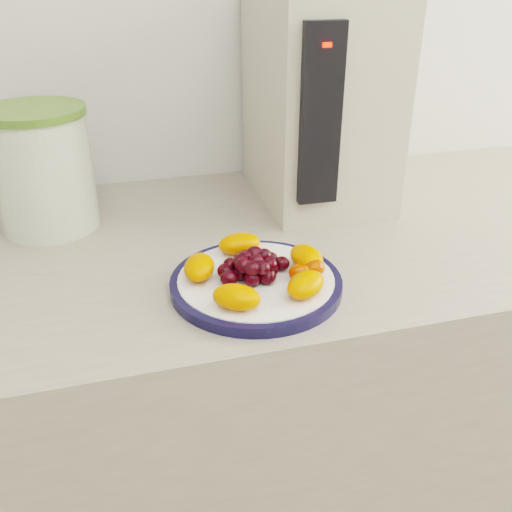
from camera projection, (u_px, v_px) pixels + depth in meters
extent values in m
cube|color=#A09885|center=(281.00, 432.00, 1.15)|extent=(3.50, 0.60, 0.90)
cube|color=olive|center=(280.00, 443.00, 1.16)|extent=(3.48, 0.58, 0.84)
cylinder|color=black|center=(256.00, 284.00, 0.77)|extent=(0.23, 0.23, 0.01)
cylinder|color=white|center=(256.00, 283.00, 0.77)|extent=(0.21, 0.21, 0.02)
cylinder|color=#3A6313|center=(43.00, 173.00, 0.91)|extent=(0.16, 0.16, 0.18)
cylinder|color=#53782C|center=(32.00, 111.00, 0.86)|extent=(0.17, 0.17, 0.01)
cube|color=#BDB6A0|center=(318.00, 97.00, 0.99)|extent=(0.21, 0.29, 0.36)
cube|color=black|center=(320.00, 117.00, 0.85)|extent=(0.06, 0.02, 0.27)
cube|color=#FF0C05|center=(327.00, 45.00, 0.79)|extent=(0.01, 0.01, 0.01)
ellipsoid|color=#FF6400|center=(307.00, 257.00, 0.79)|extent=(0.05, 0.07, 0.03)
ellipsoid|color=#FF6400|center=(240.00, 244.00, 0.82)|extent=(0.06, 0.04, 0.03)
ellipsoid|color=#FF6400|center=(199.00, 267.00, 0.76)|extent=(0.06, 0.07, 0.03)
ellipsoid|color=#FF6400|center=(237.00, 297.00, 0.70)|extent=(0.07, 0.07, 0.03)
ellipsoid|color=#FF6400|center=(306.00, 284.00, 0.72)|extent=(0.07, 0.07, 0.03)
ellipsoid|color=black|center=(256.00, 271.00, 0.76)|extent=(0.02, 0.02, 0.02)
ellipsoid|color=black|center=(271.00, 269.00, 0.77)|extent=(0.02, 0.02, 0.02)
ellipsoid|color=black|center=(260.00, 264.00, 0.78)|extent=(0.02, 0.02, 0.02)
ellipsoid|color=black|center=(245.00, 266.00, 0.77)|extent=(0.02, 0.02, 0.02)
ellipsoid|color=black|center=(241.00, 274.00, 0.76)|extent=(0.02, 0.02, 0.02)
ellipsoid|color=black|center=(252.00, 279.00, 0.74)|extent=(0.02, 0.02, 0.02)
ellipsoid|color=black|center=(267.00, 276.00, 0.75)|extent=(0.02, 0.02, 0.02)
ellipsoid|color=black|center=(282.00, 264.00, 0.78)|extent=(0.02, 0.02, 0.02)
ellipsoid|color=black|center=(270.00, 259.00, 0.79)|extent=(0.02, 0.02, 0.02)
ellipsoid|color=black|center=(256.00, 257.00, 0.80)|extent=(0.02, 0.02, 0.02)
ellipsoid|color=black|center=(241.00, 259.00, 0.79)|extent=(0.02, 0.02, 0.02)
ellipsoid|color=black|center=(230.00, 264.00, 0.78)|extent=(0.02, 0.02, 0.02)
ellipsoid|color=black|center=(226.00, 271.00, 0.76)|extent=(0.02, 0.02, 0.02)
ellipsoid|color=black|center=(229.00, 278.00, 0.74)|extent=(0.02, 0.02, 0.02)
ellipsoid|color=black|center=(256.00, 261.00, 0.75)|extent=(0.02, 0.02, 0.02)
ellipsoid|color=black|center=(264.00, 256.00, 0.77)|extent=(0.02, 0.02, 0.02)
ellipsoid|color=black|center=(255.00, 254.00, 0.77)|extent=(0.02, 0.02, 0.02)
ellipsoid|color=black|center=(246.00, 257.00, 0.77)|extent=(0.02, 0.02, 0.02)
ellipsoid|color=black|center=(241.00, 261.00, 0.76)|extent=(0.02, 0.02, 0.02)
ellipsoid|color=black|center=(244.00, 265.00, 0.74)|extent=(0.02, 0.02, 0.02)
ellipsoid|color=black|center=(252.00, 268.00, 0.74)|extent=(0.02, 0.02, 0.02)
ellipsoid|color=black|center=(263.00, 268.00, 0.74)|extent=(0.02, 0.02, 0.02)
ellipsoid|color=black|center=(270.00, 264.00, 0.75)|extent=(0.02, 0.02, 0.02)
ellipsoid|color=#C63100|center=(300.00, 272.00, 0.76)|extent=(0.03, 0.03, 0.02)
ellipsoid|color=#C63100|center=(315.00, 268.00, 0.77)|extent=(0.04, 0.03, 0.02)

